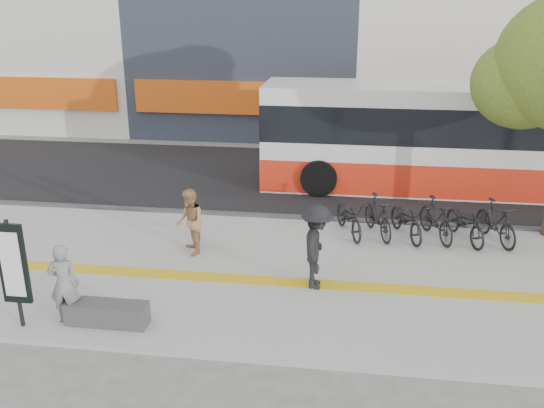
# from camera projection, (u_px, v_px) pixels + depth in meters

# --- Properties ---
(ground) EXTENTS (120.00, 120.00, 0.00)m
(ground) POSITION_uv_depth(u_px,v_px,m) (250.00, 306.00, 12.13)
(ground) COLOR #5F5F5A
(ground) RESTS_ON ground
(sidewalk) EXTENTS (40.00, 7.00, 0.08)m
(sidewalk) POSITION_uv_depth(u_px,v_px,m) (261.00, 272.00, 13.51)
(sidewalk) COLOR gray
(sidewalk) RESTS_ON ground
(tactile_strip) EXTENTS (40.00, 0.45, 0.01)m
(tactile_strip) POSITION_uv_depth(u_px,v_px,m) (258.00, 280.00, 13.03)
(tactile_strip) COLOR gold
(tactile_strip) RESTS_ON sidewalk
(street) EXTENTS (40.00, 8.00, 0.06)m
(street) POSITION_uv_depth(u_px,v_px,m) (294.00, 178.00, 20.51)
(street) COLOR black
(street) RESTS_ON ground
(curb) EXTENTS (40.00, 0.25, 0.14)m
(curb) POSITION_uv_depth(u_px,v_px,m) (280.00, 218.00, 16.76)
(curb) COLOR #3D3D40
(curb) RESTS_ON ground
(bench) EXTENTS (1.60, 0.45, 0.45)m
(bench) POSITION_uv_depth(u_px,v_px,m) (107.00, 313.00, 11.24)
(bench) COLOR #3D3D40
(bench) RESTS_ON sidewalk
(signboard) EXTENTS (0.55, 0.10, 2.20)m
(signboard) POSITION_uv_depth(u_px,v_px,m) (13.00, 265.00, 10.81)
(signboard) COLOR black
(signboard) RESTS_ON sidewalk
(bus) EXTENTS (12.69, 3.01, 3.38)m
(bus) POSITION_uv_depth(u_px,v_px,m) (459.00, 142.00, 18.79)
(bus) COLOR silver
(bus) RESTS_ON street
(bicycle_row) EXTENTS (4.92, 1.99, 1.10)m
(bicycle_row) POSITION_uv_depth(u_px,v_px,m) (420.00, 219.00, 15.15)
(bicycle_row) COLOR black
(bicycle_row) RESTS_ON sidewalk
(seated_woman) EXTENTS (0.64, 0.47, 1.63)m
(seated_woman) POSITION_uv_depth(u_px,v_px,m) (64.00, 284.00, 11.14)
(seated_woman) COLOR black
(seated_woman) RESTS_ON sidewalk
(pedestrian_tan) EXTENTS (0.90, 0.99, 1.65)m
(pedestrian_tan) POSITION_uv_depth(u_px,v_px,m) (190.00, 222.00, 14.15)
(pedestrian_tan) COLOR #A4774C
(pedestrian_tan) RESTS_ON sidewalk
(pedestrian_dark) EXTENTS (0.70, 1.22, 1.87)m
(pedestrian_dark) POSITION_uv_depth(u_px,v_px,m) (317.00, 247.00, 12.47)
(pedestrian_dark) COLOR black
(pedestrian_dark) RESTS_ON sidewalk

